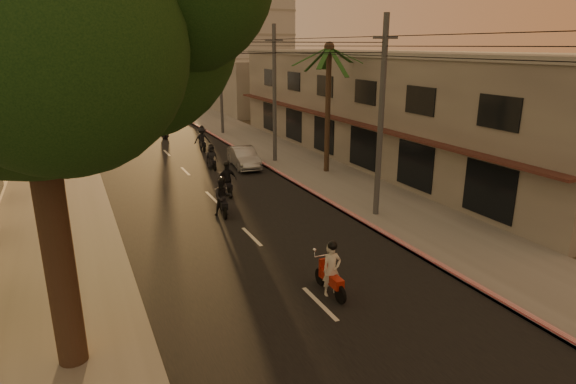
% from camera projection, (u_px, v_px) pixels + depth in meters
% --- Properties ---
extents(ground, '(160.00, 160.00, 0.00)m').
position_uv_depth(ground, '(354.00, 338.00, 13.17)').
color(ground, '#383023').
rests_on(ground, ground).
extents(road, '(10.00, 140.00, 0.02)m').
position_uv_depth(road, '(185.00, 171.00, 30.55)').
color(road, black).
rests_on(road, ground).
extents(sidewalk_right, '(5.00, 140.00, 0.12)m').
position_uv_depth(sidewalk_right, '(292.00, 159.00, 33.52)').
color(sidewalk_right, slate).
rests_on(sidewalk_right, ground).
extents(sidewalk_left, '(5.00, 140.00, 0.12)m').
position_uv_depth(sidewalk_left, '(55.00, 184.00, 27.54)').
color(sidewalk_left, slate).
rests_on(sidewalk_left, ground).
extents(curb_stripe, '(0.20, 60.00, 0.20)m').
position_uv_depth(curb_stripe, '(291.00, 180.00, 28.21)').
color(curb_stripe, red).
rests_on(curb_stripe, ground).
extents(shophouse_row, '(8.80, 34.20, 7.30)m').
position_uv_depth(shophouse_row, '(389.00, 106.00, 33.31)').
color(shophouse_row, gray).
rests_on(shophouse_row, ground).
extents(broadleaf_tree, '(9.60, 8.70, 12.10)m').
position_uv_depth(broadleaf_tree, '(42.00, 5.00, 9.92)').
color(broadleaf_tree, black).
rests_on(broadleaf_tree, ground).
extents(palm_tree, '(5.00, 5.00, 8.20)m').
position_uv_depth(palm_tree, '(329.00, 55.00, 28.18)').
color(palm_tree, black).
rests_on(palm_tree, ground).
extents(utility_poles, '(1.20, 48.26, 9.00)m').
position_uv_depth(utility_poles, '(274.00, 64.00, 31.11)').
color(utility_poles, '#38383A').
rests_on(utility_poles, ground).
extents(filler_right, '(8.00, 14.00, 6.00)m').
position_uv_depth(filler_right, '(252.00, 87.00, 56.99)').
color(filler_right, '#9C988D').
rests_on(filler_right, ground).
extents(scooter_red, '(0.71, 1.90, 1.87)m').
position_uv_depth(scooter_red, '(331.00, 271.00, 15.25)').
color(scooter_red, black).
rests_on(scooter_red, ground).
extents(scooter_mid_a, '(1.07, 1.91, 1.89)m').
position_uv_depth(scooter_mid_a, '(223.00, 198.00, 22.48)').
color(scooter_mid_a, black).
rests_on(scooter_mid_a, ground).
extents(scooter_mid_b, '(1.09, 1.91, 1.87)m').
position_uv_depth(scooter_mid_b, '(227.00, 180.00, 25.47)').
color(scooter_mid_b, black).
rests_on(scooter_mid_b, ground).
extents(scooter_far_a, '(0.83, 1.71, 1.67)m').
position_uv_depth(scooter_far_a, '(211.00, 158.00, 30.95)').
color(scooter_far_a, black).
rests_on(scooter_far_a, ground).
extents(scooter_far_b, '(1.30, 2.00, 1.97)m').
position_uv_depth(scooter_far_b, '(202.00, 140.00, 36.16)').
color(scooter_far_b, black).
rests_on(scooter_far_b, ground).
extents(parked_car, '(2.12, 4.28, 1.33)m').
position_uv_depth(parked_car, '(244.00, 157.00, 31.41)').
color(parked_car, '#96999E').
rests_on(parked_car, ground).
extents(scooter_far_c, '(1.00, 1.89, 1.86)m').
position_uv_depth(scooter_far_c, '(165.00, 129.00, 41.13)').
color(scooter_far_c, black).
rests_on(scooter_far_c, ground).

